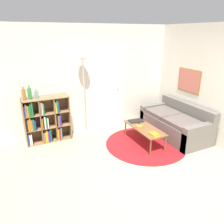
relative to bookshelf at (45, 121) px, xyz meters
name	(u,v)px	position (x,y,z in m)	size (l,w,h in m)	color
ground_plane	(154,187)	(1.30, -2.46, -0.50)	(14.00, 14.00, 0.00)	tan
wall_back	(94,80)	(1.32, 0.21, 0.78)	(7.09, 0.11, 2.60)	silver
wall_right	(197,82)	(3.37, -1.13, 0.80)	(0.08, 5.65, 2.60)	silver
rug	(146,144)	(2.01, -1.16, -0.50)	(1.82, 1.82, 0.01)	#B2191E
bookshelf	(45,121)	(0.00, 0.00, 0.00)	(1.01, 0.34, 1.05)	#936B47
floor_lamp	(83,73)	(0.96, -0.05, 1.01)	(0.28, 0.28, 1.89)	#B7B7BC
couch	(176,124)	(2.96, -1.06, -0.22)	(0.87, 1.74, 0.79)	#66605B
coffee_table	(144,129)	(1.99, -1.09, -0.15)	(0.45, 1.13, 0.39)	brown
laptop	(136,121)	(2.01, -0.70, -0.10)	(0.38, 0.26, 0.02)	black
bowl	(139,127)	(1.88, -1.06, -0.09)	(0.15, 0.15, 0.05)	orange
book_stack_on_table	(154,134)	(1.96, -1.50, -0.09)	(0.15, 0.22, 0.04)	gold
remote	(139,125)	(1.96, -0.94, -0.10)	(0.09, 0.15, 0.02)	black
bottle_left	(24,95)	(-0.37, -0.01, 0.66)	(0.08, 0.08, 0.29)	olive
bottle_middle	(30,94)	(-0.25, 0.00, 0.67)	(0.08, 0.08, 0.30)	#2D8438
bottle_right	(37,95)	(-0.11, -0.01, 0.63)	(0.08, 0.08, 0.21)	#6B93A3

